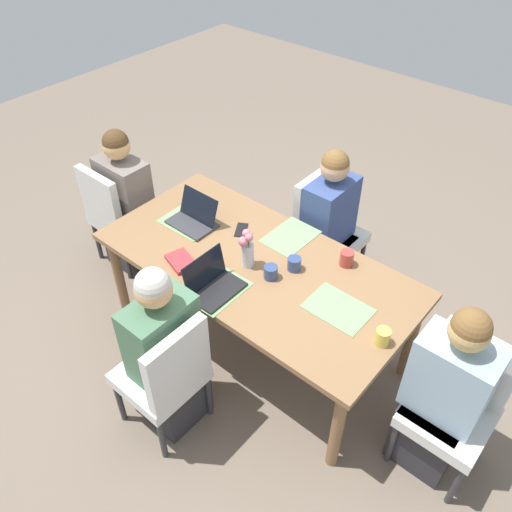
{
  "coord_description": "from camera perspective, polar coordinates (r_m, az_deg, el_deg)",
  "views": [
    {
      "loc": [
        -1.6,
        1.88,
        2.94
      ],
      "look_at": [
        0.0,
        0.0,
        0.79
      ],
      "focal_mm": 36.86,
      "sensor_mm": 36.0,
      "label": 1
    }
  ],
  "objects": [
    {
      "name": "phone_black",
      "position": [
        3.55,
        -1.62,
        2.84
      ],
      "size": [
        0.14,
        0.17,
        0.01
      ],
      "primitive_type": "cube",
      "rotation": [
        0.0,
        0.0,
        2.12
      ],
      "color": "black",
      "rests_on": "dining_table"
    },
    {
      "name": "chair_head_right_left_far",
      "position": [
        4.26,
        -14.9,
        4.61
      ],
      "size": [
        0.44,
        0.44,
        0.9
      ],
      "color": "silver",
      "rests_on": "ground_plane"
    },
    {
      "name": "placemat_near_right_near",
      "position": [
        3.5,
        3.76,
        2.12
      ],
      "size": [
        0.26,
        0.36,
        0.0
      ],
      "primitive_type": "cube",
      "rotation": [
        0.0,
        0.0,
        1.56
      ],
      "color": "#7FAD70",
      "rests_on": "dining_table"
    },
    {
      "name": "person_near_right_near",
      "position": [
        3.93,
        7.79,
        2.75
      ],
      "size": [
        0.36,
        0.4,
        1.19
      ],
      "color": "#2D2D33",
      "rests_on": "ground_plane"
    },
    {
      "name": "coffee_mug_near_right",
      "position": [
        3.24,
        4.17,
        -0.84
      ],
      "size": [
        0.08,
        0.08,
        0.09
      ],
      "primitive_type": "cylinder",
      "color": "#33477A",
      "rests_on": "dining_table"
    },
    {
      "name": "ground_plane",
      "position": [
        3.84,
        0.0,
        -8.9
      ],
      "size": [
        10.0,
        10.0,
        0.0
      ],
      "primitive_type": "plane",
      "color": "#756656"
    },
    {
      "name": "chair_far_left_mid",
      "position": [
        3.07,
        -9.64,
        -12.46
      ],
      "size": [
        0.44,
        0.44,
        0.9
      ],
      "color": "silver",
      "rests_on": "ground_plane"
    },
    {
      "name": "person_far_left_mid",
      "position": [
        3.1,
        -9.8,
        -10.75
      ],
      "size": [
        0.36,
        0.4,
        1.19
      ],
      "color": "#2D2D33",
      "rests_on": "ground_plane"
    },
    {
      "name": "laptop_head_right_left_far",
      "position": [
        3.61,
        -6.74,
        4.09
      ],
      "size": [
        0.32,
        0.22,
        0.21
      ],
      "color": "#38383D",
      "rests_on": "dining_table"
    },
    {
      "name": "chair_near_right_near",
      "position": [
        4.01,
        7.36,
        3.28
      ],
      "size": [
        0.44,
        0.44,
        0.9
      ],
      "color": "silver",
      "rests_on": "ground_plane"
    },
    {
      "name": "placemat_far_left_mid",
      "position": [
        3.13,
        -4.18,
        -3.73
      ],
      "size": [
        0.27,
        0.37,
        0.0
      ],
      "primitive_type": "cube",
      "rotation": [
        0.0,
        0.0,
        -1.55
      ],
      "color": "#7FAD70",
      "rests_on": "dining_table"
    },
    {
      "name": "chair_head_left_left_near",
      "position": [
        3.13,
        21.04,
        -14.25
      ],
      "size": [
        0.44,
        0.44,
        0.9
      ],
      "color": "silver",
      "rests_on": "ground_plane"
    },
    {
      "name": "coffee_mug_centre_right",
      "position": [
        3.17,
        1.61,
        -1.77
      ],
      "size": [
        0.09,
        0.09,
        0.09
      ],
      "primitive_type": "cylinder",
      "color": "#33477A",
      "rests_on": "dining_table"
    },
    {
      "name": "person_head_right_left_far",
      "position": [
        4.23,
        -13.68,
        5.08
      ],
      "size": [
        0.4,
        0.36,
        1.19
      ],
      "color": "#2D2D33",
      "rests_on": "ground_plane"
    },
    {
      "name": "dining_table",
      "position": [
        3.35,
        0.0,
        -1.58
      ],
      "size": [
        2.04,
        1.0,
        0.74
      ],
      "color": "olive",
      "rests_on": "ground_plane"
    },
    {
      "name": "placemat_head_left_left_near",
      "position": [
        3.05,
        8.86,
        -5.67
      ],
      "size": [
        0.36,
        0.26,
        0.0
      ],
      "primitive_type": "cube",
      "rotation": [
        0.0,
        0.0,
        -0.0
      ],
      "color": "#7FAD70",
      "rests_on": "dining_table"
    },
    {
      "name": "person_head_left_left_near",
      "position": [
        3.06,
        19.56,
        -14.38
      ],
      "size": [
        0.4,
        0.36,
        1.19
      ],
      "color": "#2D2D33",
      "rests_on": "ground_plane"
    },
    {
      "name": "coffee_mug_centre_left",
      "position": [
        3.3,
        9.81,
        -0.24
      ],
      "size": [
        0.09,
        0.09,
        0.1
      ],
      "primitive_type": "cylinder",
      "color": "#AD3D38",
      "rests_on": "dining_table"
    },
    {
      "name": "flower_vase",
      "position": [
        3.19,
        -0.96,
        0.92
      ],
      "size": [
        0.09,
        0.11,
        0.27
      ],
      "color": "silver",
      "rests_on": "dining_table"
    },
    {
      "name": "laptop_far_left_mid",
      "position": [
        3.1,
        -4.73,
        -3.05
      ],
      "size": [
        0.22,
        0.32,
        0.21
      ],
      "color": "black",
      "rests_on": "dining_table"
    },
    {
      "name": "placemat_head_right_left_far",
      "position": [
        3.65,
        -7.41,
        3.65
      ],
      "size": [
        0.37,
        0.27,
        0.0
      ],
      "primitive_type": "cube",
      "rotation": [
        0.0,
        0.0,
        3.17
      ],
      "color": "#7FAD70",
      "rests_on": "dining_table"
    },
    {
      "name": "book_red_cover",
      "position": [
        3.32,
        -8.12,
        -0.56
      ],
      "size": [
        0.23,
        0.19,
        0.03
      ],
      "primitive_type": "cube",
      "rotation": [
        0.0,
        0.0,
        -0.29
      ],
      "color": "#B73338",
      "rests_on": "dining_table"
    },
    {
      "name": "coffee_mug_near_left",
      "position": [
        2.89,
        13.57,
        -8.52
      ],
      "size": [
        0.08,
        0.08,
        0.1
      ],
      "primitive_type": "cylinder",
      "color": "#DBC64C",
      "rests_on": "dining_table"
    }
  ]
}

